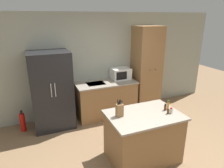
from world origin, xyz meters
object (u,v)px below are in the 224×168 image
(microwave, at_px, (120,74))
(spice_bottle_tall_dark, at_px, (168,111))
(knife_block, at_px, (120,110))
(spice_bottle_amber_oil, at_px, (171,111))
(pantry_cabinet, at_px, (146,69))
(spice_bottle_short_red, at_px, (168,105))
(fire_extinguisher, at_px, (23,122))
(spice_bottle_green_herb, at_px, (165,107))
(refrigerator, at_px, (52,91))

(microwave, relative_size, spice_bottle_tall_dark, 5.04)
(knife_block, xyz_separation_m, spice_bottle_amber_oil, (0.87, -0.24, -0.07))
(pantry_cabinet, height_order, microwave, pantry_cabinet)
(spice_bottle_short_red, distance_m, fire_extinguisher, 3.21)
(microwave, distance_m, spice_bottle_green_herb, 1.98)
(spice_bottle_green_herb, bearing_deg, fire_extinguisher, 143.07)
(fire_extinguisher, bearing_deg, spice_bottle_green_herb, -36.93)
(microwave, relative_size, fire_extinguisher, 0.96)
(pantry_cabinet, bearing_deg, knife_block, -132.08)
(spice_bottle_tall_dark, height_order, spice_bottle_short_red, spice_bottle_short_red)
(knife_block, xyz_separation_m, fire_extinguisher, (-1.61, 1.74, -0.79))
(knife_block, xyz_separation_m, spice_bottle_tall_dark, (0.81, -0.24, -0.07))
(microwave, xyz_separation_m, spice_bottle_tall_dark, (-0.07, -2.11, -0.12))
(pantry_cabinet, relative_size, spice_bottle_amber_oil, 22.00)
(spice_bottle_short_red, bearing_deg, knife_block, 174.72)
(refrigerator, distance_m, spice_bottle_green_herb, 2.54)
(spice_bottle_tall_dark, bearing_deg, refrigerator, 131.18)
(knife_block, bearing_deg, spice_bottle_amber_oil, -15.42)
(pantry_cabinet, xyz_separation_m, spice_bottle_short_red, (-0.70, -1.88, -0.16))
(spice_bottle_amber_oil, bearing_deg, fire_extinguisher, 141.36)
(fire_extinguisher, bearing_deg, spice_bottle_amber_oil, -38.64)
(pantry_cabinet, bearing_deg, spice_bottle_amber_oil, -110.25)
(fire_extinguisher, bearing_deg, pantry_cabinet, 1.04)
(refrigerator, distance_m, microwave, 1.81)
(spice_bottle_short_red, bearing_deg, spice_bottle_green_herb, -164.89)
(pantry_cabinet, height_order, spice_bottle_amber_oil, pantry_cabinet)
(spice_bottle_green_herb, height_order, fire_extinguisher, spice_bottle_green_herb)
(spice_bottle_short_red, bearing_deg, fire_extinguisher, 144.19)
(refrigerator, relative_size, pantry_cabinet, 0.79)
(spice_bottle_amber_oil, bearing_deg, microwave, 89.66)
(microwave, bearing_deg, fire_extinguisher, -176.89)
(pantry_cabinet, bearing_deg, spice_bottle_tall_dark, -111.80)
(microwave, height_order, spice_bottle_tall_dark, microwave)
(fire_extinguisher, bearing_deg, knife_block, -47.30)
(spice_bottle_tall_dark, bearing_deg, spice_bottle_green_herb, 73.07)
(pantry_cabinet, bearing_deg, refrigerator, -178.37)
(knife_block, distance_m, spice_bottle_amber_oil, 0.91)
(pantry_cabinet, bearing_deg, spice_bottle_short_red, -110.38)
(refrigerator, relative_size, spice_bottle_short_red, 10.57)
(pantry_cabinet, height_order, spice_bottle_green_herb, pantry_cabinet)
(spice_bottle_tall_dark, xyz_separation_m, spice_bottle_amber_oil, (0.06, -0.00, 0.00))
(spice_bottle_green_herb, bearing_deg, refrigerator, 133.80)
(spice_bottle_short_red, relative_size, spice_bottle_green_herb, 1.38)
(spice_bottle_green_herb, bearing_deg, spice_bottle_amber_oil, -80.77)
(pantry_cabinet, xyz_separation_m, spice_bottle_amber_oil, (-0.75, -2.04, -0.19))
(pantry_cabinet, xyz_separation_m, knife_block, (-1.62, -1.80, -0.12))
(spice_bottle_short_red, bearing_deg, microwave, 91.17)
(knife_block, relative_size, fire_extinguisher, 0.62)
(spice_bottle_amber_oil, bearing_deg, spice_bottle_green_herb, 99.23)
(refrigerator, bearing_deg, spice_bottle_amber_oil, -47.88)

